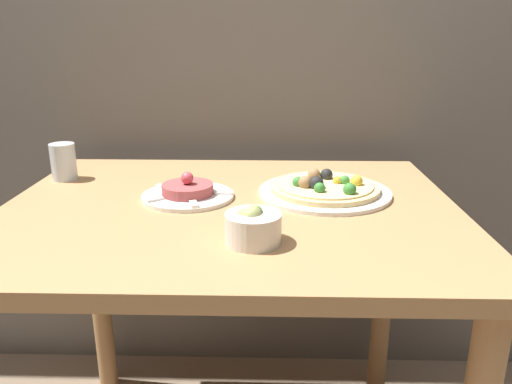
# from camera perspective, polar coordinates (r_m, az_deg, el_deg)

# --- Properties ---
(dining_table) EXTENTS (1.04, 0.83, 0.79)m
(dining_table) POSITION_cam_1_polar(r_m,az_deg,el_deg) (1.19, -2.91, -6.99)
(dining_table) COLOR #AD7F51
(dining_table) RESTS_ON ground_plane
(pizza_plate) EXTENTS (0.32, 0.32, 0.06)m
(pizza_plate) POSITION_cam_1_polar(r_m,az_deg,el_deg) (1.22, 7.85, 0.37)
(pizza_plate) COLOR white
(pizza_plate) RESTS_ON dining_table
(tartare_plate) EXTENTS (0.22, 0.22, 0.06)m
(tartare_plate) POSITION_cam_1_polar(r_m,az_deg,el_deg) (1.19, -7.80, -0.06)
(tartare_plate) COLOR white
(tartare_plate) RESTS_ON dining_table
(small_bowl) EXTENTS (0.11, 0.11, 0.07)m
(small_bowl) POSITION_cam_1_polar(r_m,az_deg,el_deg) (0.93, -0.35, -3.87)
(small_bowl) COLOR silver
(small_bowl) RESTS_ON dining_table
(drinking_glass) EXTENTS (0.07, 0.07, 0.10)m
(drinking_glass) POSITION_cam_1_polar(r_m,az_deg,el_deg) (1.42, -21.15, 3.26)
(drinking_glass) COLOR silver
(drinking_glass) RESTS_ON dining_table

